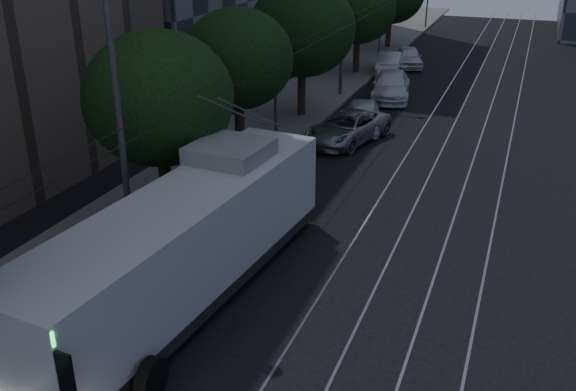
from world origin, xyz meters
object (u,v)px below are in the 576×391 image
(car_white_a, at_px, (363,116))
(car_white_b, at_px, (391,86))
(car_white_d, at_px, (409,57))
(streetlamp_near, at_px, (126,72))
(car_white_c, at_px, (389,64))
(pickup_silver, at_px, (347,127))
(trolleybus, at_px, (188,243))

(car_white_a, height_order, car_white_b, car_white_b)
(car_white_b, bearing_deg, car_white_d, 84.44)
(streetlamp_near, bearing_deg, car_white_c, 87.93)
(car_white_c, relative_size, streetlamp_near, 0.42)
(pickup_silver, bearing_deg, trolleybus, -75.82)
(car_white_a, bearing_deg, car_white_c, 82.86)
(trolleybus, height_order, car_white_b, trolleybus)
(trolleybus, height_order, streetlamp_near, streetlamp_near)
(trolleybus, relative_size, car_white_c, 2.90)
(pickup_silver, relative_size, streetlamp_near, 0.50)
(car_white_b, relative_size, car_white_c, 1.22)
(pickup_silver, height_order, streetlamp_near, streetlamp_near)
(car_white_c, bearing_deg, car_white_d, 64.96)
(car_white_a, distance_m, car_white_b, 6.74)
(car_white_a, bearing_deg, car_white_b, 75.97)
(car_white_b, relative_size, car_white_d, 1.27)
(trolleybus, relative_size, streetlamp_near, 1.22)
(car_white_a, relative_size, car_white_d, 1.02)
(streetlamp_near, bearing_deg, car_white_d, 86.59)
(trolleybus, distance_m, car_white_c, 30.76)
(car_white_c, bearing_deg, pickup_silver, -92.75)
(pickup_silver, height_order, car_white_c, pickup_silver)
(car_white_d, bearing_deg, car_white_b, -103.99)
(car_white_d, bearing_deg, trolleybus, -108.20)
(pickup_silver, distance_m, car_white_a, 2.19)
(car_white_d, bearing_deg, streetlamp_near, -111.90)
(pickup_silver, relative_size, car_white_a, 1.22)
(trolleybus, bearing_deg, car_white_c, 96.81)
(pickup_silver, distance_m, car_white_d, 18.25)
(car_white_b, bearing_deg, car_white_a, -100.06)
(pickup_silver, xyz_separation_m, car_white_d, (-0.53, 18.24, -0.01))
(pickup_silver, relative_size, car_white_c, 1.20)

